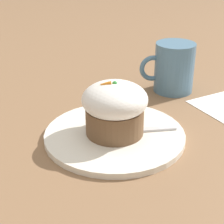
{
  "coord_description": "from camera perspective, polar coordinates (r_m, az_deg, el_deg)",
  "views": [
    {
      "loc": [
        0.06,
        0.54,
        0.32
      ],
      "look_at": [
        0.0,
        0.0,
        0.05
      ],
      "focal_mm": 60.0,
      "sensor_mm": 36.0,
      "label": 1
    }
  ],
  "objects": [
    {
      "name": "ground_plane",
      "position": [
        0.64,
        0.4,
        -3.95
      ],
      "size": [
        4.0,
        4.0,
        0.0
      ],
      "primitive_type": "plane",
      "color": "#846042"
    },
    {
      "name": "coffee_cup",
      "position": [
        0.81,
        9.34,
        6.71
      ],
      "size": [
        0.12,
        0.08,
        0.11
      ],
      "color": "teal",
      "rests_on": "ground_plane"
    },
    {
      "name": "spoon",
      "position": [
        0.63,
        2.14,
        -2.89
      ],
      "size": [
        0.13,
        0.03,
        0.01
      ],
      "color": "silver",
      "rests_on": "dessert_plate"
    },
    {
      "name": "dessert_plate",
      "position": [
        0.63,
        0.4,
        -3.54
      ],
      "size": [
        0.24,
        0.24,
        0.01
      ],
      "color": "white",
      "rests_on": "ground_plane"
    },
    {
      "name": "carrot_cake",
      "position": [
        0.6,
        -0.0,
        0.48
      ],
      "size": [
        0.11,
        0.11,
        0.09
      ],
      "color": "brown",
      "rests_on": "dessert_plate"
    }
  ]
}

